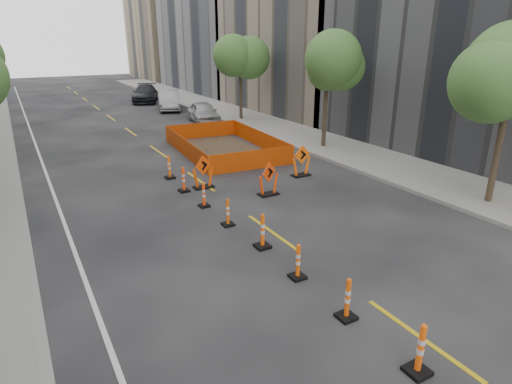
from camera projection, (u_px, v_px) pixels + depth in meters
ground_plane at (356, 292)px, 10.70m from camera, size 140.00×140.00×0.00m
sidewalk_right at (331, 146)px, 24.66m from camera, size 4.00×90.00×0.15m
bld_right_c at (321, 24)px, 35.64m from camera, size 12.00×16.00×14.00m
bld_right_e at (177, 22)px, 63.67m from camera, size 12.00×14.00×16.00m
tree_r_a at (511, 82)px, 14.70m from camera, size 2.80×2.80×5.95m
tree_r_b at (328, 66)px, 22.85m from camera, size 2.80×2.80×5.95m
tree_r_c at (240, 58)px, 31.00m from camera, size 2.80×2.80×5.95m
channelizer_1 at (421, 349)px, 7.93m from camera, size 0.44×0.44×1.11m
channelizer_2 at (348, 299)px, 9.52m from camera, size 0.41×0.41×1.04m
channelizer_3 at (298, 261)px, 11.13m from camera, size 0.39×0.39×1.00m
channelizer_4 at (263, 231)px, 12.75m from camera, size 0.44×0.44×1.10m
channelizer_5 at (228, 212)px, 14.28m from camera, size 0.38×0.38×0.97m
channelizer_6 at (204, 195)px, 15.87m from camera, size 0.38×0.38×0.96m
channelizer_7 at (183, 179)px, 17.42m from camera, size 0.41×0.41×1.05m
channelizer_8 at (169, 167)px, 19.06m from camera, size 0.42×0.42×1.05m
chevron_sign_left at (203, 172)px, 17.79m from camera, size 1.10×0.88×1.43m
chevron_sign_center at (269, 179)px, 16.99m from camera, size 1.06×0.85×1.38m
chevron_sign_right at (301, 161)px, 19.32m from camera, size 0.98×0.61×1.44m
safety_fence at (224, 143)px, 23.55m from camera, size 5.01×7.91×0.95m
parked_car_near at (204, 112)px, 31.46m from camera, size 2.49×4.65×1.50m
parked_car_mid at (169, 100)px, 36.92m from camera, size 3.01×5.15×1.60m
parked_car_far at (145, 94)px, 41.43m from camera, size 3.97×5.88×1.58m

